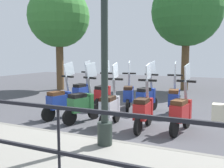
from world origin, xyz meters
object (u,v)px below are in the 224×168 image
scooter_near_1 (144,109)px  scooter_far_3 (103,94)px  lamp_post_near (104,28)px  scooter_near_2 (110,107)px  scooter_far_0 (174,98)px  scooter_far_4 (82,92)px  scooter_far_2 (128,95)px  tree_large (59,17)px  scooter_far_1 (147,97)px  scooter_near_0 (181,111)px  scooter_near_3 (82,104)px  tree_distant (187,11)px  scooter_near_4 (60,101)px

scooter_near_1 → scooter_far_3: 2.48m
lamp_post_near → scooter_near_2: bearing=21.3°
scooter_far_0 → scooter_far_4: (0.05, 3.08, 0.00)m
scooter_near_1 → scooter_far_2: (1.87, 1.08, 0.00)m
tree_large → scooter_far_1: size_ratio=3.28×
scooter_near_2 → scooter_far_2: (1.93, 0.26, 0.00)m
scooter_near_2 → scooter_far_4: same height
scooter_near_1 → scooter_far_4: 3.27m
scooter_far_4 → scooter_near_0: bearing=-109.2°
scooter_near_2 → scooter_far_0: size_ratio=1.00×
scooter_near_3 → scooter_far_3: bearing=25.4°
scooter_near_1 → scooter_far_1: bearing=14.0°
lamp_post_near → scooter_near_1: size_ratio=2.95×
tree_distant → scooter_near_2: bearing=174.5°
tree_large → scooter_near_2: 7.58m
scooter_near_3 → scooter_far_2: size_ratio=1.00×
scooter_near_0 → scooter_far_4: size_ratio=1.00×
scooter_near_4 → scooter_far_2: (1.79, -1.30, 0.00)m
scooter_far_1 → scooter_near_0: bearing=-127.0°
scooter_far_0 → scooter_far_3: bearing=85.4°
scooter_far_3 → tree_large: bearing=50.3°
scooter_far_3 → scooter_near_3: bearing=-173.6°
scooter_far_2 → scooter_far_3: same height
scooter_far_0 → scooter_far_2: same height
scooter_far_1 → scooter_near_4: bearing=143.8°
scooter_near_2 → scooter_far_1: size_ratio=1.00×
tree_distant → scooter_far_4: size_ratio=3.57×
tree_distant → scooter_far_2: size_ratio=3.57×
scooter_near_2 → scooter_far_4: bearing=42.9°
tree_large → scooter_far_3: (-3.14, -3.93, -3.06)m
scooter_far_1 → scooter_far_0: bearing=-72.9°
lamp_post_near → tree_large: tree_large is taller
scooter_far_2 → scooter_far_0: bearing=-111.6°
scooter_near_1 → scooter_near_3: bearing=89.6°
scooter_near_1 → scooter_far_4: same height
tree_distant → scooter_far_4: tree_distant is taller
scooter_far_0 → scooter_far_1: bearing=85.9°
scooter_near_2 → scooter_far_1: 1.81m
scooter_near_3 → scooter_far_1: 2.09m
lamp_post_near → scooter_far_3: (3.23, 1.64, -1.69)m
tree_distant → scooter_near_2: (-7.24, 0.69, -3.30)m
tree_distant → scooter_near_0: size_ratio=3.57×
scooter_far_0 → scooter_far_2: 1.44m
tree_large → scooter_far_1: tree_large is taller
tree_large → tree_distant: tree_distant is taller
tree_large → tree_distant: size_ratio=0.92×
scooter_near_2 → scooter_far_1: bearing=-14.9°
scooter_near_3 → scooter_far_1: same height
scooter_near_3 → scooter_near_2: bearing=-76.1°
scooter_near_2 → scooter_near_3: 0.83m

